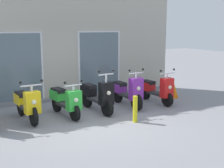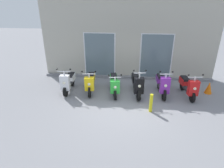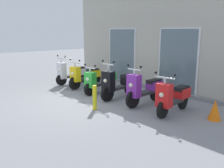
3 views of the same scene
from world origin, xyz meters
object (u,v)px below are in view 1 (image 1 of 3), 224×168
(scooter_green, at_px, (65,100))
(traffic_cone, at_px, (174,90))
(scooter_black, at_px, (97,95))
(curb_bollard, at_px, (135,109))
(scooter_yellow, at_px, (27,103))
(scooter_purple, at_px, (127,91))
(scooter_red, at_px, (156,89))

(scooter_green, xyz_separation_m, traffic_cone, (4.10, 0.41, -0.19))
(scooter_black, distance_m, traffic_cone, 3.16)
(scooter_green, distance_m, curb_bollard, 1.99)
(scooter_green, distance_m, traffic_cone, 4.13)
(scooter_yellow, distance_m, curb_bollard, 2.87)
(scooter_black, height_order, scooter_purple, scooter_black)
(scooter_yellow, distance_m, scooter_black, 2.01)
(traffic_cone, bearing_deg, scooter_purple, -171.02)
(scooter_green, xyz_separation_m, curb_bollard, (1.46, -1.35, -0.10))
(scooter_red, bearing_deg, traffic_cone, 19.95)
(scooter_purple, distance_m, traffic_cone, 2.11)
(scooter_red, distance_m, curb_bollard, 2.17)
(scooter_green, bearing_deg, scooter_red, 0.90)
(scooter_yellow, xyz_separation_m, scooter_purple, (3.08, 0.03, 0.02))
(scooter_yellow, distance_m, scooter_red, 4.15)
(scooter_black, height_order, curb_bollard, scooter_black)
(scooter_green, height_order, curb_bollard, scooter_green)
(scooter_purple, bearing_deg, scooter_yellow, -179.35)
(scooter_black, xyz_separation_m, traffic_cone, (3.13, 0.41, -0.23))
(scooter_yellow, relative_size, curb_bollard, 2.27)
(scooter_green, xyz_separation_m, scooter_red, (3.11, 0.05, 0.01))
(scooter_red, xyz_separation_m, curb_bollard, (-1.65, -1.40, -0.12))
(scooter_purple, xyz_separation_m, scooter_red, (1.07, -0.03, -0.03))
(curb_bollard, bearing_deg, scooter_black, 109.73)
(traffic_cone, bearing_deg, scooter_red, -160.05)
(scooter_red, height_order, traffic_cone, scooter_red)
(scooter_black, bearing_deg, scooter_yellow, 178.65)
(scooter_purple, xyz_separation_m, curb_bollard, (-0.58, -1.43, -0.15))
(scooter_black, distance_m, scooter_red, 2.13)
(scooter_green, relative_size, curb_bollard, 2.23)
(scooter_red, bearing_deg, scooter_black, -178.73)
(traffic_cone, bearing_deg, scooter_yellow, -175.98)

